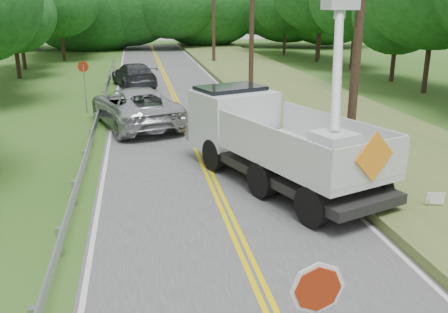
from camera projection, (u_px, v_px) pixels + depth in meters
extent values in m
cube|color=#454547|center=(191.00, 134.00, 21.04)|extent=(7.20, 96.00, 0.02)
cube|color=#F8D300|center=(189.00, 134.00, 21.02)|extent=(0.12, 96.00, 0.00)
cube|color=#F8D300|center=(193.00, 134.00, 21.05)|extent=(0.12, 96.00, 0.00)
cube|color=silver|center=(110.00, 138.00, 20.45)|extent=(0.12, 96.00, 0.00)
cube|color=silver|center=(268.00, 131.00, 21.62)|extent=(0.12, 96.00, 0.00)
cube|color=#989CA1|center=(60.00, 242.00, 10.86)|extent=(0.12, 0.14, 0.70)
cube|color=#989CA1|center=(75.00, 193.00, 13.67)|extent=(0.12, 0.14, 0.70)
cube|color=#989CA1|center=(84.00, 160.00, 16.49)|extent=(0.12, 0.14, 0.70)
cube|color=#989CA1|center=(91.00, 137.00, 19.30)|extent=(0.12, 0.14, 0.70)
cube|color=#989CA1|center=(97.00, 120.00, 22.12)|extent=(0.12, 0.14, 0.70)
cube|color=#989CA1|center=(101.00, 107.00, 24.93)|extent=(0.12, 0.14, 0.70)
cube|color=#989CA1|center=(104.00, 96.00, 27.75)|extent=(0.12, 0.14, 0.70)
cube|color=#989CA1|center=(106.00, 88.00, 30.56)|extent=(0.12, 0.14, 0.70)
cube|color=#989CA1|center=(109.00, 81.00, 33.37)|extent=(0.12, 0.14, 0.70)
cube|color=#989CA1|center=(110.00, 75.00, 36.19)|extent=(0.12, 0.14, 0.70)
cube|color=#989CA1|center=(112.00, 69.00, 39.00)|extent=(0.12, 0.14, 0.70)
cube|color=#989CA1|center=(113.00, 65.00, 41.82)|extent=(0.12, 0.14, 0.70)
cube|color=#989CA1|center=(97.00, 120.00, 21.12)|extent=(0.05, 48.00, 0.34)
cylinder|color=black|center=(360.00, 17.00, 15.69)|extent=(0.30, 0.30, 10.00)
cylinder|color=black|center=(252.00, 11.00, 29.76)|extent=(0.30, 0.30, 10.00)
cylinder|color=black|center=(214.00, 8.00, 43.83)|extent=(0.30, 0.30, 10.00)
cube|color=#51672E|center=(346.00, 124.00, 22.20)|extent=(7.00, 96.00, 0.30)
cylinder|color=#332319|center=(18.00, 61.00, 36.31)|extent=(0.32, 0.32, 2.67)
ellipsoid|color=#134014|center=(12.00, 15.00, 35.32)|extent=(6.22, 6.22, 5.48)
cylinder|color=#332319|center=(23.00, 54.00, 41.27)|extent=(0.32, 0.32, 2.67)
ellipsoid|color=#134014|center=(18.00, 14.00, 40.29)|extent=(6.22, 6.22, 5.48)
cylinder|color=#332319|center=(63.00, 44.00, 47.38)|extent=(0.32, 0.32, 3.22)
ellipsoid|color=#134014|center=(59.00, 2.00, 46.19)|extent=(7.50, 7.50, 6.60)
cylinder|color=#332319|center=(63.00, 40.00, 51.24)|extent=(0.32, 0.32, 3.44)
cylinder|color=#332319|center=(427.00, 62.00, 30.28)|extent=(0.32, 0.32, 3.81)
cylinder|color=#332319|center=(393.00, 62.00, 34.93)|extent=(0.32, 0.32, 2.73)
ellipsoid|color=#134014|center=(398.00, 14.00, 33.92)|extent=(6.37, 6.37, 5.61)
cylinder|color=#332319|center=(353.00, 49.00, 41.23)|extent=(0.32, 0.32, 3.36)
cylinder|color=#332319|center=(318.00, 42.00, 46.27)|extent=(0.32, 0.32, 3.83)
cylinder|color=#332319|center=(319.00, 41.00, 48.71)|extent=(0.32, 0.32, 3.61)
cylinder|color=#332319|center=(284.00, 40.00, 53.19)|extent=(0.32, 0.32, 3.15)
ellipsoid|color=#134014|center=(286.00, 3.00, 52.03)|extent=(7.34, 7.34, 6.46)
ellipsoid|color=#134014|center=(5.00, 2.00, 57.71)|extent=(13.28, 9.96, 9.96)
ellipsoid|color=#134014|center=(48.00, 2.00, 57.92)|extent=(12.08, 9.06, 9.06)
ellipsoid|color=#134014|center=(89.00, 2.00, 57.92)|extent=(16.41, 12.31, 12.31)
ellipsoid|color=#134014|center=(126.00, 2.00, 58.41)|extent=(13.86, 10.39, 10.39)
ellipsoid|color=#134014|center=(172.00, 2.00, 57.70)|extent=(11.39, 8.54, 8.54)
ellipsoid|color=#134014|center=(206.00, 2.00, 61.66)|extent=(14.89, 11.17, 11.17)
ellipsoid|color=#134014|center=(257.00, 2.00, 61.99)|extent=(10.72, 8.04, 8.04)
ellipsoid|color=#134014|center=(289.00, 2.00, 61.82)|extent=(13.37, 10.03, 10.03)
ellipsoid|color=#134014|center=(330.00, 2.00, 60.72)|extent=(13.98, 10.49, 10.49)
cylinder|color=maroon|center=(317.00, 288.00, 5.46)|extent=(0.66, 0.06, 0.66)
cylinder|color=black|center=(312.00, 206.00, 12.23)|extent=(0.69, 1.13, 1.08)
cylinder|color=black|center=(375.00, 190.00, 13.32)|extent=(0.69, 1.13, 1.08)
cylinder|color=black|center=(261.00, 180.00, 14.07)|extent=(0.69, 1.13, 1.08)
cylinder|color=black|center=(321.00, 167.00, 15.16)|extent=(0.69, 1.13, 1.08)
cylinder|color=black|center=(214.00, 155.00, 16.37)|extent=(0.69, 1.13, 1.08)
cylinder|color=black|center=(268.00, 145.00, 17.46)|extent=(0.69, 1.13, 1.08)
cube|color=black|center=(285.00, 168.00, 14.87)|extent=(4.70, 7.54, 0.28)
cube|color=#BBBDC0|center=(303.00, 157.00, 14.05)|extent=(4.21, 5.73, 0.25)
cube|color=#BBBDC0|center=(267.00, 144.00, 13.27)|extent=(1.85, 4.86, 1.01)
cube|color=#BBBDC0|center=(337.00, 132.00, 14.50)|extent=(1.85, 4.86, 1.01)
cube|color=#BBBDC0|center=(371.00, 162.00, 11.79)|extent=(2.44, 0.96, 1.01)
cube|color=#BBBDC0|center=(234.00, 120.00, 17.08)|extent=(3.10, 2.87, 2.02)
cube|color=black|center=(230.00, 98.00, 17.05)|extent=(2.61, 2.15, 0.84)
cube|color=#BBBDC0|center=(334.00, 149.00, 12.87)|extent=(1.30, 1.30, 0.90)
cube|color=orange|center=(374.00, 157.00, 11.67)|extent=(1.20, 0.48, 1.27)
imported|color=#B2B5BA|center=(135.00, 107.00, 22.23)|extent=(4.64, 7.02, 1.79)
imported|color=#32353A|center=(134.00, 75.00, 32.81)|extent=(3.36, 5.79, 1.58)
cylinder|color=#989CA1|center=(85.00, 89.00, 24.78)|extent=(0.06, 0.06, 2.50)
cylinder|color=maroon|center=(83.00, 67.00, 24.44)|extent=(0.54, 0.22, 0.57)
cube|color=white|center=(435.00, 198.00, 12.86)|extent=(0.45, 0.16, 0.33)
cylinder|color=#989CA1|center=(428.00, 208.00, 12.91)|extent=(0.02, 0.02, 0.46)
cylinder|color=#989CA1|center=(440.00, 207.00, 12.98)|extent=(0.02, 0.02, 0.46)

